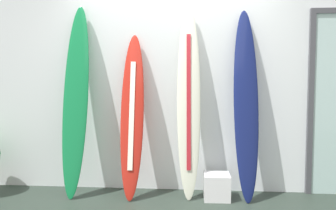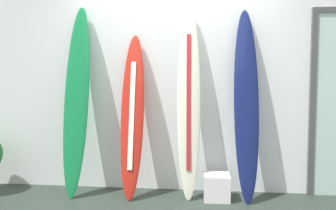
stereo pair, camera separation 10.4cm
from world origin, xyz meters
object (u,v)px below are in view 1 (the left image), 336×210
(surfboard_crimson, at_px, (132,115))
(surfboard_ivory, at_px, (189,103))
(surfboard_emerald, at_px, (76,100))
(display_block_left, at_px, (217,187))
(surfboard_navy, at_px, (246,104))

(surfboard_crimson, relative_size, surfboard_ivory, 0.86)
(surfboard_ivory, bearing_deg, surfboard_emerald, -178.50)
(surfboard_ivory, xyz_separation_m, display_block_left, (0.32, -0.07, -0.93))
(surfboard_crimson, height_order, surfboard_navy, surfboard_navy)
(surfboard_ivory, height_order, surfboard_navy, surfboard_ivory)
(surfboard_crimson, xyz_separation_m, display_block_left, (0.96, -0.04, -0.79))
(surfboard_emerald, bearing_deg, surfboard_crimson, -0.25)
(display_block_left, bearing_deg, surfboard_crimson, 177.86)
(surfboard_crimson, xyz_separation_m, surfboard_navy, (1.28, 0.02, 0.13))
(surfboard_emerald, distance_m, surfboard_ivory, 1.30)
(surfboard_emerald, height_order, surfboard_ivory, surfboard_emerald)
(surfboard_crimson, bearing_deg, surfboard_ivory, 3.29)
(surfboard_emerald, relative_size, surfboard_navy, 1.03)
(surfboard_emerald, bearing_deg, surfboard_ivory, 1.50)
(surfboard_navy, bearing_deg, surfboard_emerald, -179.43)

